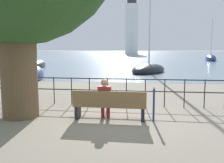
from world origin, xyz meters
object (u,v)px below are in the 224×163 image
object	(u,v)px
closed_umbrella	(154,102)
sailboat_1	(149,69)
sailboat_2	(211,59)
sailboat_3	(35,65)
harbor_lighthouse	(132,26)
park_bench	(109,105)
seated_person_left	(105,97)
sailboat_4	(26,75)

from	to	relation	value
closed_umbrella	sailboat_1	bearing A→B (deg)	89.89
closed_umbrella	sailboat_2	world-z (taller)	sailboat_2
sailboat_3	harbor_lighthouse	xyz separation A→B (m)	(6.29, 85.84, 12.17)
sailboat_3	park_bench	bearing A→B (deg)	-73.61
seated_person_left	sailboat_3	size ratio (longest dim) A/B	0.16
seated_person_left	sailboat_4	xyz separation A→B (m)	(-7.23, 9.39, -0.36)
seated_person_left	closed_umbrella	distance (m)	1.48
closed_umbrella	sailboat_4	distance (m)	12.88
closed_umbrella	harbor_lighthouse	bearing A→B (deg)	93.69
sailboat_3	sailboat_1	bearing A→B (deg)	-33.14
park_bench	sailboat_1	bearing A→B (deg)	85.18
sailboat_4	sailboat_3	bearing A→B (deg)	94.61
sailboat_3	harbor_lighthouse	bearing A→B (deg)	72.34
seated_person_left	park_bench	bearing A→B (deg)	-27.23
sailboat_2	park_bench	bearing A→B (deg)	-99.43
park_bench	harbor_lighthouse	bearing A→B (deg)	92.99
park_bench	sailboat_2	size ratio (longest dim) A/B	0.26
park_bench	sailboat_1	xyz separation A→B (m)	(1.34, 15.92, -0.15)
sailboat_1	seated_person_left	bearing A→B (deg)	-74.27
seated_person_left	harbor_lighthouse	xyz separation A→B (m)	(-5.40, 106.39, 11.78)
harbor_lighthouse	sailboat_3	bearing A→B (deg)	-94.19
park_bench	sailboat_3	bearing A→B (deg)	119.86
sailboat_4	harbor_lighthouse	distance (m)	97.78
sailboat_4	harbor_lighthouse	bearing A→B (deg)	71.77
sailboat_1	harbor_lighthouse	distance (m)	91.63
park_bench	seated_person_left	xyz separation A→B (m)	(-0.16, 0.08, 0.24)
park_bench	sailboat_2	xyz separation A→B (m)	(13.06, 41.61, -0.08)
seated_person_left	sailboat_4	distance (m)	11.86
seated_person_left	sailboat_1	world-z (taller)	sailboat_1
park_bench	sailboat_4	bearing A→B (deg)	127.97
park_bench	sailboat_1	size ratio (longest dim) A/B	0.21
sailboat_4	harbor_lighthouse	world-z (taller)	harbor_lighthouse
closed_umbrella	sailboat_1	distance (m)	15.94
seated_person_left	closed_umbrella	size ratio (longest dim) A/B	1.19
park_bench	harbor_lighthouse	world-z (taller)	harbor_lighthouse
closed_umbrella	harbor_lighthouse	size ratio (longest dim) A/B	0.04
closed_umbrella	sailboat_3	bearing A→B (deg)	122.50
sailboat_4	park_bench	bearing A→B (deg)	-69.17
sailboat_2	harbor_lighthouse	bearing A→B (deg)	114.01
closed_umbrella	park_bench	bearing A→B (deg)	179.21
closed_umbrella	sailboat_2	xyz separation A→B (m)	(11.75, 41.62, -0.22)
sailboat_3	closed_umbrella	bearing A→B (deg)	-70.97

